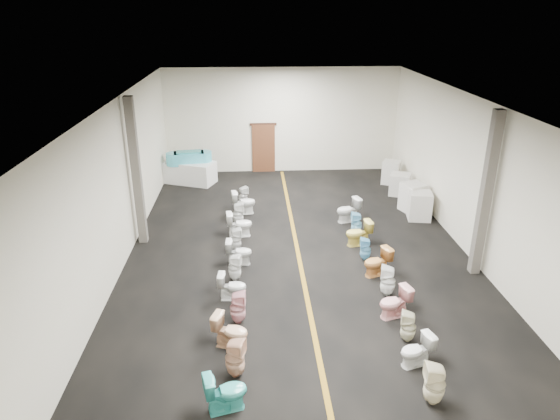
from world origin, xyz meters
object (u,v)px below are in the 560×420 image
Objects in this scene: toilet_left_5 at (235,267)px; toilet_left_8 at (239,224)px; toilet_left_7 at (236,239)px; toilet_left_10 at (244,202)px; toilet_right_6 at (365,249)px; toilet_right_8 at (356,223)px; appliance_crate_d at (391,172)px; toilet_right_2 at (408,327)px; bathtub at (189,158)px; toilet_right_7 at (359,233)px; toilet_left_3 at (238,307)px; toilet_right_4 at (388,281)px; toilet_right_0 at (435,384)px; toilet_right_5 at (377,262)px; toilet_left_4 at (232,286)px; toilet_left_6 at (239,252)px; display_table at (190,172)px; toilet_left_11 at (243,196)px; toilet_left_9 at (238,214)px; toilet_right_9 at (348,210)px; appliance_crate_c at (400,184)px; toilet_right_3 at (395,303)px; toilet_left_0 at (226,392)px; appliance_crate_a at (420,206)px; toilet_right_1 at (417,351)px; appliance_crate_b at (413,197)px; toilet_left_2 at (231,331)px; toilet_left_1 at (235,358)px.

toilet_left_5 is 0.92× the size of toilet_left_8.
toilet_left_10 reaches higher than toilet_left_7.
toilet_right_8 is (0.09, 1.78, 0.03)m from toilet_right_6.
toilet_right_6 is (-2.50, -6.65, -0.13)m from appliance_crate_d.
toilet_right_2 is (3.85, -4.62, 0.00)m from toilet_left_7.
bathtub is 8.54m from toilet_right_7.
toilet_left_3 is 3.88m from toilet_right_4.
appliance_crate_d is 1.10× the size of toilet_right_0.
toilet_right_2 is (3.84, -2.86, -0.01)m from toilet_left_5.
toilet_left_8 is 1.05× the size of toilet_right_5.
toilet_left_4 is 0.98× the size of toilet_left_7.
toilet_left_6 is at bearing 2.65° from toilet_left_3.
display_table reaches higher than toilet_left_8.
toilet_left_8 is at bearing 154.00° from toilet_left_11.
toilet_right_0 is (3.67, -5.62, 0.06)m from toilet_left_6.
toilet_right_5 is at bearing -132.55° from toilet_left_8.
toilet_right_9 reaches higher than toilet_left_9.
toilet_right_7 is at bearing -120.08° from appliance_crate_c.
toilet_left_7 is (2.04, -6.39, -0.71)m from bathtub.
toilet_right_6 is 0.92× the size of toilet_right_8.
toilet_right_3 is at bearing -87.55° from toilet_left_3.
toilet_left_0 is 6.41m from toilet_left_7.
toilet_left_9 is at bearing 151.15° from toilet_left_11.
toilet_left_9 reaches higher than toilet_right_5.
toilet_left_8 is 1.03× the size of toilet_left_9.
appliance_crate_d is (0.00, 3.74, -0.01)m from appliance_crate_a.
toilet_right_1 is at bearing -112.91° from toilet_left_3.
toilet_right_7 is (3.72, 1.90, 0.02)m from toilet_left_5.
toilet_left_9 is at bearing 3.20° from toilet_left_3.
appliance_crate_b is 1.29× the size of toilet_left_9.
toilet_left_0 reaches higher than toilet_left_2.
toilet_left_5 is (2.06, -8.15, -0.69)m from bathtub.
toilet_right_0 reaches higher than toilet_right_7.
toilet_left_1 is 8.42m from toilet_left_10.
appliance_crate_b is 1.20× the size of toilet_right_0.
appliance_crate_d is at bearing -11.36° from toilet_left_1.
toilet_left_0 is at bearing -167.83° from toilet_left_5.
toilet_left_5 is at bearing -151.29° from toilet_right_1.
toilet_right_8 is at bearing 162.52° from toilet_right_3.
toilet_right_3 is 4.65m from toilet_right_8.
toilet_left_9 is (2.07, -4.48, -0.05)m from display_table.
toilet_left_3 is (-6.11, -9.54, -0.07)m from appliance_crate_d.
toilet_left_11 is (-6.07, 1.60, -0.12)m from appliance_crate_a.
toilet_left_3 reaches higher than toilet_left_9.
appliance_crate_d reaches higher than appliance_crate_c.
toilet_right_2 is at bearing -162.57° from toilet_left_10.
toilet_left_1 is at bearing -126.34° from appliance_crate_b.
toilet_left_6 is 6.71m from toilet_right_0.
toilet_left_11 is at bearing 1.21° from toilet_left_6.
display_table is 9.25m from toilet_right_6.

